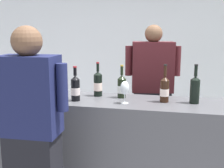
# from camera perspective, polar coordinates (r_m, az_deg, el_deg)

# --- Properties ---
(wall_back) EXTENTS (8.00, 0.10, 2.80)m
(wall_back) POSITION_cam_1_polar(r_m,az_deg,el_deg) (5.06, 6.06, 8.61)
(wall_back) COLOR silver
(wall_back) RESTS_ON ground_plane
(counter) EXTENTS (2.27, 0.56, 0.97)m
(counter) POSITION_cam_1_polar(r_m,az_deg,el_deg) (2.73, -0.70, -13.18)
(counter) COLOR #4C4C51
(counter) RESTS_ON ground_plane
(wine_bottle_0) EXTENTS (0.08, 0.08, 0.33)m
(wine_bottle_0) POSITION_cam_1_polar(r_m,az_deg,el_deg) (2.69, -2.92, 0.01)
(wine_bottle_0) COLOR black
(wine_bottle_0) RESTS_ON counter
(wine_bottle_1) EXTENTS (0.08, 0.08, 0.31)m
(wine_bottle_1) POSITION_cam_1_polar(r_m,az_deg,el_deg) (2.63, 2.01, -0.53)
(wine_bottle_1) COLOR black
(wine_bottle_1) RESTS_ON counter
(wine_bottle_2) EXTENTS (0.08, 0.08, 0.32)m
(wine_bottle_2) POSITION_cam_1_polar(r_m,az_deg,el_deg) (2.53, -7.55, -0.88)
(wine_bottle_2) COLOR black
(wine_bottle_2) RESTS_ON counter
(wine_bottle_3) EXTENTS (0.08, 0.08, 0.35)m
(wine_bottle_3) POSITION_cam_1_polar(r_m,az_deg,el_deg) (2.53, 16.72, -0.99)
(wine_bottle_3) COLOR black
(wine_bottle_3) RESTS_ON counter
(wine_bottle_4) EXTENTS (0.08, 0.08, 0.34)m
(wine_bottle_4) POSITION_cam_1_polar(r_m,az_deg,el_deg) (2.51, 10.78, -1.05)
(wine_bottle_4) COLOR black
(wine_bottle_4) RESTS_ON counter
(wine_bottle_5) EXTENTS (0.08, 0.08, 0.31)m
(wine_bottle_5) POSITION_cam_1_polar(r_m,az_deg,el_deg) (2.84, -19.63, -0.20)
(wine_bottle_5) COLOR black
(wine_bottle_5) RESTS_ON counter
(wine_glass) EXTENTS (0.08, 0.08, 0.20)m
(wine_glass) POSITION_cam_1_polar(r_m,az_deg,el_deg) (2.42, 2.64, -0.96)
(wine_glass) COLOR silver
(wine_glass) RESTS_ON counter
(ice_bucket) EXTENTS (0.24, 0.24, 0.24)m
(ice_bucket) POSITION_cam_1_polar(r_m,az_deg,el_deg) (2.75, -14.64, -0.06)
(ice_bucket) COLOR silver
(ice_bucket) RESTS_ON counter
(person_server) EXTENTS (0.60, 0.31, 1.67)m
(person_server) POSITION_cam_1_polar(r_m,az_deg,el_deg) (3.19, 8.19, -3.56)
(person_server) COLOR black
(person_server) RESTS_ON ground_plane
(person_guest) EXTENTS (0.57, 0.25, 1.64)m
(person_guest) POSITION_cam_1_polar(r_m,az_deg,el_deg) (2.16, -16.07, -11.18)
(person_guest) COLOR black
(person_guest) RESTS_ON ground_plane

